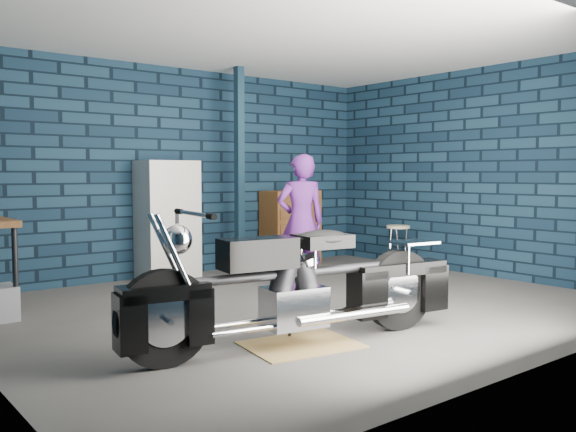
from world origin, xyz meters
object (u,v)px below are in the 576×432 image
object	(u,v)px
person	(301,221)
tool_chest	(291,228)
shop_stool	(398,246)
motorcycle	(301,277)
locker	(168,220)

from	to	relation	value
person	tool_chest	bearing A→B (deg)	-101.44
tool_chest	shop_stool	world-z (taller)	tool_chest
motorcycle	shop_stool	distance (m)	4.18
locker	tool_chest	size ratio (longest dim) A/B	1.38
locker	tool_chest	bearing A→B (deg)	0.00
person	locker	xyz separation A→B (m)	(-0.94, 1.48, -0.03)
locker	shop_stool	size ratio (longest dim) A/B	2.49
person	tool_chest	world-z (taller)	person
locker	person	bearing A→B (deg)	-57.67
motorcycle	tool_chest	distance (m)	4.18
person	tool_chest	size ratio (longest dim) A/B	1.44
locker	motorcycle	bearing A→B (deg)	-99.85
motorcycle	person	bearing A→B (deg)	59.18
motorcycle	person	world-z (taller)	person
locker	tool_chest	world-z (taller)	locker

